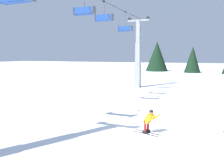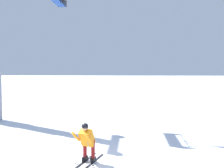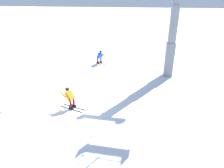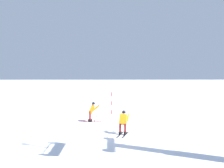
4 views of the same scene
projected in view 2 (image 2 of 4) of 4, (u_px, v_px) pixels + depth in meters
name	position (u px, v px, depth m)	size (l,w,h in m)	color
ground_plane	(63.00, 164.00, 8.23)	(260.00, 260.00, 0.00)	white
skier_carving_main	(87.00, 140.00, 8.24)	(0.97, 1.75, 1.54)	black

